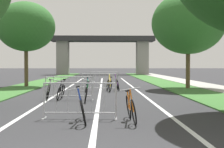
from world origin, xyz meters
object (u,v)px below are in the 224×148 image
Objects in this scene: crowd_barrier_third at (99,82)px; bicycle_purple_1 at (117,84)px; crowd_barrier_second at (69,88)px; bicycle_white_0 at (48,91)px; bicycle_teal_2 at (87,85)px; bicycle_black_3 at (61,91)px; bicycle_green_7 at (86,93)px; bicycle_blue_6 at (82,108)px; bicycle_orange_5 at (131,108)px; bicycle_yellow_4 at (109,85)px; tree_right_oak_mid at (188,23)px; crowd_barrier_nearest at (80,101)px; tree_left_oak_near at (26,27)px; crowd_barrier_fourth at (104,79)px.

bicycle_purple_1 is at bearing 17.96° from crowd_barrier_third.
bicycle_white_0 is at bearing 156.17° from crowd_barrier_second.
crowd_barrier_second is at bearing -97.84° from bicycle_teal_2.
bicycle_green_7 is at bearing 145.27° from bicycle_black_3.
bicycle_green_7 is (-0.17, 4.77, -0.03)m from bicycle_blue_6.
bicycle_white_0 reaches higher than bicycle_orange_5.
bicycle_black_3 is 4.68m from bicycle_yellow_4.
crowd_barrier_third is (-5.76, -1.52, -3.76)m from tree_right_oak_mid.
crowd_barrier_nearest reaches higher than bicycle_blue_6.
tree_left_oak_near is 2.81× the size of crowd_barrier_nearest.
tree_left_oak_near is at bearing 150.90° from bicycle_purple_1.
tree_right_oak_mid is 2.95× the size of crowd_barrier_second.
bicycle_white_0 reaches higher than bicycle_teal_2.
bicycle_blue_6 is (-1.32, -0.03, -0.00)m from bicycle_orange_5.
crowd_barrier_nearest reaches higher than bicycle_orange_5.
bicycle_white_0 is (-0.99, 0.44, -0.13)m from crowd_barrier_second.
bicycle_orange_5 is (3.27, -5.75, -0.00)m from bicycle_white_0.
tree_left_oak_near reaches higher than bicycle_green_7.
tree_right_oak_mid is 2.94× the size of crowd_barrier_nearest.
bicycle_blue_6 reaches higher than bicycle_green_7.
crowd_barrier_nearest is at bearing 97.54° from bicycle_white_0.
bicycle_purple_1 is 1.04× the size of bicycle_black_3.
bicycle_orange_5 is (1.01, -10.17, -0.13)m from crowd_barrier_third.
bicycle_orange_5 is 1.06× the size of bicycle_green_7.
crowd_barrier_second is at bearing -104.71° from crowd_barrier_third.
bicycle_orange_5 is (1.75, -9.73, 0.03)m from bicycle_teal_2.
crowd_barrier_third is 1.16m from bicycle_purple_1.
bicycle_yellow_4 is at bearing -126.84° from bicycle_purple_1.
bicycle_green_7 is (-0.06, 4.29, -0.17)m from crowd_barrier_nearest.
bicycle_teal_2 is (4.52, -4.02, -3.91)m from tree_left_oak_near.
bicycle_yellow_4 is at bearing 67.46° from crowd_barrier_second.
tree_right_oak_mid is 10.12m from bicycle_green_7.
bicycle_blue_6 reaches higher than bicycle_teal_2.
bicycle_blue_6 is (0.43, -9.75, 0.02)m from bicycle_teal_2.
tree_right_oak_mid reaches higher than bicycle_yellow_4.
bicycle_teal_2 is at bearing 83.11° from crowd_barrier_second.
tree_right_oak_mid is 13.36m from crowd_barrier_nearest.
bicycle_black_3 is at bearing -101.80° from crowd_barrier_fourth.
crowd_barrier_third is at bearing 81.93° from bicycle_green_7.
crowd_barrier_nearest reaches higher than bicycle_white_0.
bicycle_white_0 is 1.00× the size of bicycle_yellow_4.
crowd_barrier_second is 1.33× the size of bicycle_black_3.
bicycle_orange_5 is at bearing -94.75° from bicycle_yellow_4.
crowd_barrier_fourth reaches higher than bicycle_white_0.
bicycle_green_7 is (-0.47, -5.42, -0.17)m from crowd_barrier_third.
bicycle_teal_2 is at bearing -41.63° from tree_left_oak_near.
bicycle_white_0 is at bearing -127.33° from bicycle_purple_1.
bicycle_orange_5 is (-0.08, -10.52, 0.00)m from bicycle_purple_1.
tree_left_oak_near is 3.42× the size of bicycle_yellow_4.
crowd_barrier_second reaches higher than bicycle_teal_2.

